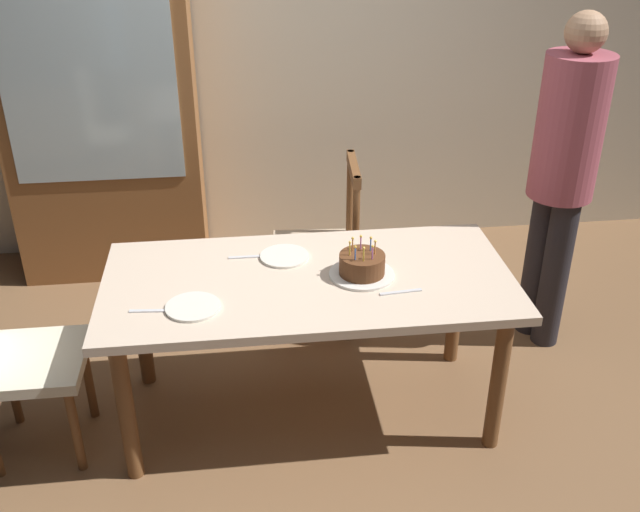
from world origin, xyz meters
The scene contains 13 objects.
ground centered at (0.00, 0.00, 0.00)m, with size 6.40×6.40×0.00m, color brown.
back_wall centered at (0.00, 1.85, 1.30)m, with size 6.40×0.10×2.60m, color beige.
dining_table centered at (0.00, 0.00, 0.64)m, with size 1.75×0.84×0.73m.
birthday_cake centered at (0.23, -0.01, 0.77)m, with size 0.28×0.28×0.17m.
plate_near_celebrant centered at (-0.48, -0.19, 0.73)m, with size 0.22×0.22×0.01m, color silver.
plate_far_side centered at (-0.09, 0.19, 0.73)m, with size 0.22×0.22×0.01m, color silver.
fork_near_celebrant centered at (-0.64, -0.19, 0.73)m, with size 0.18×0.02×0.01m, color silver.
fork_far_side centered at (-0.25, 0.21, 0.73)m, with size 0.18×0.02×0.01m, color silver.
fork_near_guest centered at (0.36, -0.17, 0.73)m, with size 0.18×0.02×0.01m, color silver.
chair_spindle_back centered at (0.14, 0.74, 0.46)m, with size 0.47×0.47×0.95m.
chair_upholstered centered at (-1.26, -0.09, 0.53)m, with size 0.45×0.44×0.95m.
person_guest centered at (1.30, 0.48, 0.98)m, with size 0.32×0.32×1.72m.
china_cabinet centered at (-1.04, 1.56, 0.95)m, with size 1.10×0.45×1.90m.
Camera 1 is at (-0.27, -2.69, 2.29)m, focal length 41.05 mm.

